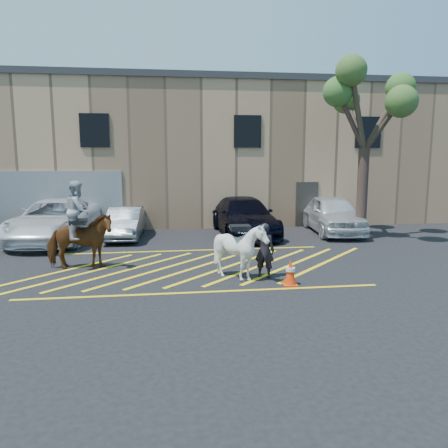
{
  "coord_description": "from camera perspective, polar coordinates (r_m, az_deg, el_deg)",
  "views": [
    {
      "loc": [
        -0.9,
        -13.67,
        3.54
      ],
      "look_at": [
        0.97,
        0.2,
        1.3
      ],
      "focal_mm": 35.0,
      "sensor_mm": 36.0,
      "label": 1
    }
  ],
  "objects": [
    {
      "name": "car_blue_suv",
      "position": [
        19.35,
        2.63,
        0.99
      ],
      "size": [
        2.58,
        5.72,
        1.63
      ],
      "primitive_type": "imported",
      "rotation": [
        0.0,
        0.0,
        0.05
      ],
      "color": "black",
      "rests_on": "ground"
    },
    {
      "name": "mounted_bay",
      "position": [
        14.17,
        -18.4,
        -1.25
      ],
      "size": [
        2.1,
        0.98,
        2.75
      ],
      "color": "#603116",
      "rests_on": "ground"
    },
    {
      "name": "ground",
      "position": [
        14.15,
        -3.8,
        -5.42
      ],
      "size": [
        90.0,
        90.0,
        0.0
      ],
      "primitive_type": "plane",
      "color": "black",
      "rests_on": "ground"
    },
    {
      "name": "saddled_white",
      "position": [
        12.39,
        2.12,
        -3.47
      ],
      "size": [
        1.36,
        1.53,
        1.68
      ],
      "color": "silver",
      "rests_on": "ground"
    },
    {
      "name": "warehouse",
      "position": [
        25.67,
        -5.77,
        9.3
      ],
      "size": [
        32.42,
        10.2,
        7.3
      ],
      "color": "tan",
      "rests_on": "ground"
    },
    {
      "name": "car_white_suv",
      "position": [
        20.43,
        14.02,
        1.26
      ],
      "size": [
        2.45,
        5.14,
        1.7
      ],
      "primitive_type": "imported",
      "rotation": [
        0.0,
        0.0,
        -0.09
      ],
      "color": "silver",
      "rests_on": "ground"
    },
    {
      "name": "tree",
      "position": [
        19.08,
        18.11,
        15.14
      ],
      "size": [
        3.99,
        4.37,
        7.31
      ],
      "color": "#433028",
      "rests_on": "ground"
    },
    {
      "name": "hatching_zone",
      "position": [
        13.86,
        -3.72,
        -5.7
      ],
      "size": [
        12.6,
        5.12,
        0.01
      ],
      "color": "yellow",
      "rests_on": "ground"
    },
    {
      "name": "handler",
      "position": [
        12.65,
        5.31,
        -3.45
      ],
      "size": [
        0.69,
        0.61,
        1.6
      ],
      "primitive_type": "imported",
      "rotation": [
        0.0,
        0.0,
        2.66
      ],
      "color": "black",
      "rests_on": "ground"
    },
    {
      "name": "car_white_pickup",
      "position": [
        19.25,
        -21.14,
        0.43
      ],
      "size": [
        3.27,
        6.28,
        1.69
      ],
      "primitive_type": "imported",
      "rotation": [
        0.0,
        0.0,
        -0.08
      ],
      "color": "white",
      "rests_on": "ground"
    },
    {
      "name": "car_silver_sedan",
      "position": [
        19.09,
        -12.79,
        0.16
      ],
      "size": [
        1.55,
        4.01,
        1.3
      ],
      "primitive_type": "imported",
      "rotation": [
        0.0,
        0.0,
        -0.05
      ],
      "color": "gray",
      "rests_on": "ground"
    },
    {
      "name": "traffic_cone",
      "position": [
        12.11,
        8.66,
        -6.22
      ],
      "size": [
        0.41,
        0.41,
        0.73
      ],
      "color": "#EE4809",
      "rests_on": "ground"
    }
  ]
}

